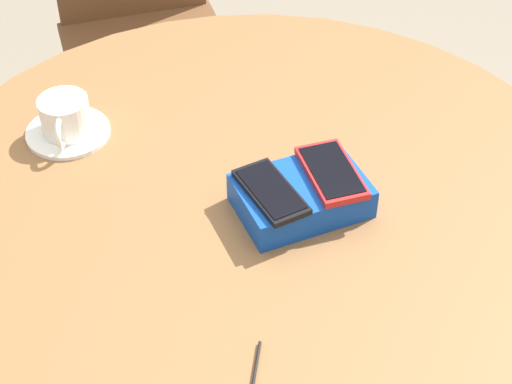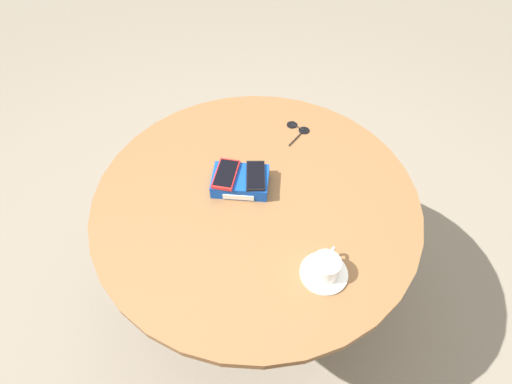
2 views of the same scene
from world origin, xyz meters
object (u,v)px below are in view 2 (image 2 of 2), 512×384
Objects in this scene: coffee_cup at (326,266)px; phone_red at (226,174)px; saucer at (324,273)px; phone_box at (240,181)px; phone_black at (254,176)px; sunglasses at (298,129)px; round_table at (256,213)px.

phone_red is at bearing 129.30° from coffee_cup.
saucer is at bearing -51.00° from phone_red.
phone_box is 0.06m from phone_red.
phone_box is 1.40× the size of phone_red.
phone_black reaches higher than sunglasses.
phone_box is at bearing 124.88° from coffee_cup.
phone_red reaches higher than phone_box.
sunglasses is at bearing 91.04° from saucer.
sunglasses is at bearing 45.39° from phone_red.
round_table is at bearing 121.88° from saucer.
saucer is (0.24, -0.35, -0.02)m from phone_box.
round_table is 5.42× the size of phone_box.
coffee_cup is at bearing -55.12° from phone_box.
phone_red is 0.46m from saucer.
coffee_cup reaches higher than phone_red.
coffee_cup reaches higher than saucer.
sunglasses reaches higher than round_table.
saucer is 0.64m from sunglasses.
round_table is 7.73× the size of sunglasses.
phone_red reaches higher than saucer.
coffee_cup is at bearing -57.77° from round_table.
round_table is at bearing -41.48° from phone_box.
phone_red is 1.02× the size of sunglasses.
phone_red is (-0.05, 0.01, 0.03)m from phone_box.
saucer is 0.04m from coffee_cup.
phone_black reaches higher than saucer.
phone_box is 1.45× the size of saucer.
phone_black is at bearing -5.97° from phone_red.
coffee_cup is 0.74× the size of sunglasses.
phone_red is 0.46m from coffee_cup.
sunglasses is at bearing 62.09° from round_table.
phone_red is 0.10m from phone_black.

